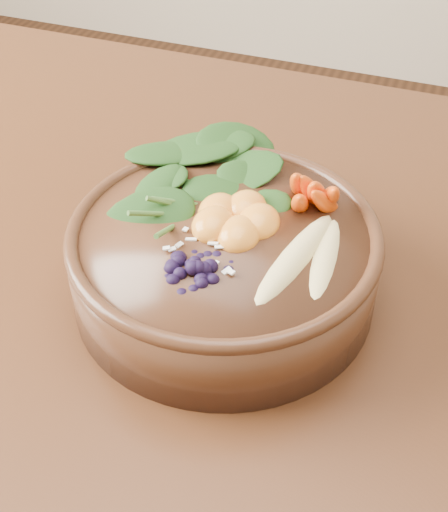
% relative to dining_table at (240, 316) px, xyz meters
% --- Properties ---
extents(dining_table, '(1.60, 0.90, 0.75)m').
position_rel_dining_table_xyz_m(dining_table, '(0.00, 0.00, 0.00)').
color(dining_table, '#331C0C').
rests_on(dining_table, ground).
extents(stoneware_bowl, '(0.34, 0.34, 0.08)m').
position_rel_dining_table_xyz_m(stoneware_bowl, '(0.00, -0.06, 0.13)').
color(stoneware_bowl, '#4A2C1C').
rests_on(stoneware_bowl, dining_table).
extents(kale_heap, '(0.22, 0.20, 0.05)m').
position_rel_dining_table_xyz_m(kale_heap, '(-0.04, 0.01, 0.20)').
color(kale_heap, '#1F4417').
rests_on(kale_heap, stoneware_bowl).
extents(carrot_cluster, '(0.07, 0.07, 0.08)m').
position_rel_dining_table_xyz_m(carrot_cluster, '(0.07, 0.01, 0.22)').
color(carrot_cluster, '#EA450E').
rests_on(carrot_cluster, stoneware_bowl).
extents(banana_halves, '(0.08, 0.17, 0.03)m').
position_rel_dining_table_xyz_m(banana_halves, '(0.09, -0.07, 0.19)').
color(banana_halves, '#E0CC84').
rests_on(banana_halves, stoneware_bowl).
extents(mandarin_cluster, '(0.10, 0.11, 0.03)m').
position_rel_dining_table_xyz_m(mandarin_cluster, '(0.01, -0.04, 0.19)').
color(mandarin_cluster, orange).
rests_on(mandarin_cluster, stoneware_bowl).
extents(blueberry_pile, '(0.15, 0.12, 0.04)m').
position_rel_dining_table_xyz_m(blueberry_pile, '(-0.00, -0.12, 0.20)').
color(blueberry_pile, black).
rests_on(blueberry_pile, stoneware_bowl).
extents(coconut_flakes, '(0.11, 0.09, 0.01)m').
position_rel_dining_table_xyz_m(coconut_flakes, '(0.00, -0.08, 0.18)').
color(coconut_flakes, white).
rests_on(coconut_flakes, stoneware_bowl).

